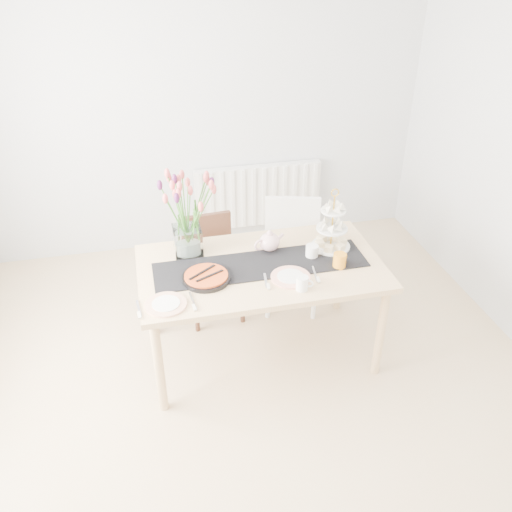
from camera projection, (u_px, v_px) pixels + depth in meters
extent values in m
plane|color=tan|center=(260.00, 411.00, 3.48)|extent=(4.50, 4.50, 0.00)
plane|color=#BBBEC0|center=(200.00, 108.00, 4.65)|extent=(4.00, 0.00, 4.00)
cube|color=white|center=(258.00, 195.00, 5.14)|extent=(1.20, 0.08, 0.60)
cube|color=tan|center=(261.00, 268.00, 3.57)|extent=(1.60, 0.90, 0.04)
cylinder|color=tan|center=(159.00, 367.00, 3.31)|extent=(0.06, 0.06, 0.71)
cylinder|color=tan|center=(381.00, 332.00, 3.59)|extent=(0.06, 0.06, 0.71)
cylinder|color=tan|center=(151.00, 295.00, 3.94)|extent=(0.06, 0.06, 0.71)
cylinder|color=tan|center=(340.00, 270.00, 4.22)|extent=(0.06, 0.06, 0.71)
cube|color=#3B2015|center=(213.00, 271.00, 4.14)|extent=(0.42, 0.42, 0.04)
cube|color=#3B2015|center=(206.00, 236.00, 4.17)|extent=(0.39, 0.07, 0.37)
cylinder|color=#3B2015|center=(196.00, 311.00, 4.06)|extent=(0.04, 0.04, 0.38)
cylinder|color=#3B2015|center=(242.00, 302.00, 4.15)|extent=(0.04, 0.04, 0.38)
cylinder|color=#3B2015|center=(187.00, 284.00, 4.35)|extent=(0.04, 0.04, 0.38)
cylinder|color=#3B2015|center=(230.00, 277.00, 4.44)|extent=(0.04, 0.04, 0.38)
cube|color=white|center=(292.00, 258.00, 4.21)|extent=(0.53, 0.53, 0.04)
cube|color=white|center=(292.00, 221.00, 4.26)|extent=(0.42, 0.15, 0.41)
cylinder|color=white|center=(268.00, 295.00, 4.19)|extent=(0.04, 0.04, 0.42)
cylinder|color=white|center=(314.00, 296.00, 4.17)|extent=(0.04, 0.04, 0.42)
cylinder|color=white|center=(269.00, 270.00, 4.49)|extent=(0.04, 0.04, 0.42)
cylinder|color=white|center=(312.00, 271.00, 4.48)|extent=(0.04, 0.04, 0.42)
cube|color=black|center=(261.00, 265.00, 3.55)|extent=(1.40, 0.35, 0.01)
cube|color=silver|center=(188.00, 240.00, 3.65)|extent=(0.19, 0.19, 0.19)
cylinder|color=gold|center=(332.00, 223.00, 3.65)|extent=(0.01, 0.01, 0.39)
cylinder|color=white|center=(330.00, 246.00, 3.74)|extent=(0.27, 0.27, 0.01)
cylinder|color=white|center=(332.00, 228.00, 3.67)|extent=(0.21, 0.21, 0.01)
cylinder|color=white|center=(333.00, 211.00, 3.60)|extent=(0.17, 0.17, 0.01)
cylinder|color=white|center=(312.00, 251.00, 3.63)|extent=(0.11, 0.11, 0.09)
cylinder|color=black|center=(206.00, 278.00, 3.41)|extent=(0.31, 0.31, 0.03)
cylinder|color=#CA401C|center=(206.00, 275.00, 3.40)|extent=(0.28, 0.28, 0.01)
cylinder|color=white|center=(302.00, 283.00, 3.30)|extent=(0.10, 0.10, 0.09)
cylinder|color=orange|center=(340.00, 260.00, 3.51)|extent=(0.12, 0.12, 0.10)
cylinder|color=white|center=(166.00, 304.00, 3.19)|extent=(0.27, 0.27, 0.01)
cylinder|color=white|center=(291.00, 277.00, 3.43)|extent=(0.29, 0.29, 0.01)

